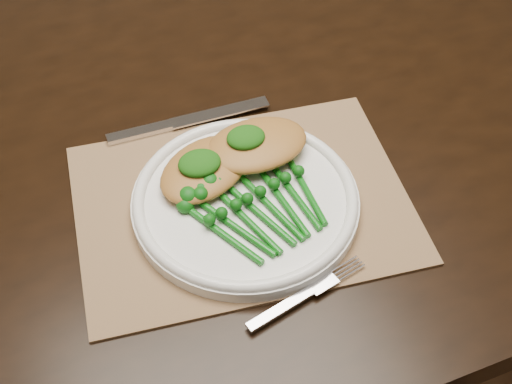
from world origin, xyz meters
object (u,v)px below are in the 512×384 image
object	(u,v)px
dinner_plate	(245,200)
broccolini_bundle	(264,209)
chicken_fillet_left	(205,169)
dining_table	(243,270)
placemat	(242,203)

from	to	relation	value
dinner_plate	broccolini_bundle	distance (m)	0.03
chicken_fillet_left	broccolini_bundle	bearing A→B (deg)	-89.62
dining_table	placemat	xyz separation A→B (m)	(-0.05, -0.16, 0.37)
dining_table	dinner_plate	xyz separation A→B (m)	(-0.05, -0.16, 0.39)
placemat	dinner_plate	world-z (taller)	dinner_plate
dining_table	dinner_plate	size ratio (longest dim) A/B	6.01
dining_table	dinner_plate	bearing A→B (deg)	-108.32
dining_table	broccolini_bundle	size ratio (longest dim) A/B	8.41
dinner_plate	broccolini_bundle	bearing A→B (deg)	-61.98
dinner_plate	broccolini_bundle	size ratio (longest dim) A/B	1.40
dining_table	placemat	distance (m)	0.41
dinner_plate	broccolini_bundle	xyz separation A→B (m)	(0.01, -0.03, 0.01)
dining_table	broccolini_bundle	distance (m)	0.44
dinner_plate	broccolini_bundle	world-z (taller)	broccolini_bundle
placemat	broccolini_bundle	size ratio (longest dim) A/B	2.05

